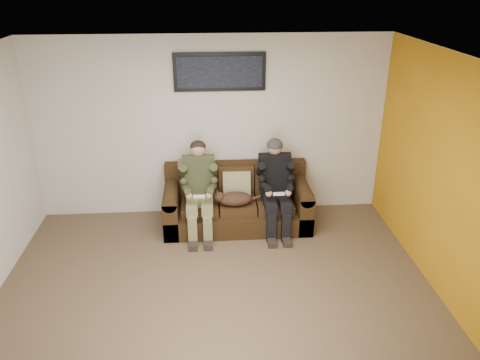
{
  "coord_description": "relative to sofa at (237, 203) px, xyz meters",
  "views": [
    {
      "loc": [
        -0.06,
        -4.13,
        3.35
      ],
      "look_at": [
        0.33,
        1.2,
        0.95
      ],
      "focal_mm": 35.0,
      "sensor_mm": 36.0,
      "label": 1
    }
  ],
  "objects": [
    {
      "name": "person_left",
      "position": [
        -0.52,
        -0.17,
        0.39
      ],
      "size": [
        0.51,
        0.87,
        1.26
      ],
      "color": "olive",
      "rests_on": "sofa"
    },
    {
      "name": "wall_right",
      "position": [
        2.17,
        -1.82,
        0.99
      ],
      "size": [
        0.0,
        4.5,
        4.5
      ],
      "primitive_type": "plane",
      "rotation": [
        1.57,
        0.0,
        -1.57
      ],
      "color": "beige",
      "rests_on": "ground"
    },
    {
      "name": "ceiling",
      "position": [
        -0.33,
        -1.82,
        2.29
      ],
      "size": [
        5.0,
        5.0,
        0.0
      ],
      "primitive_type": "plane",
      "rotation": [
        3.14,
        0.0,
        0.0
      ],
      "color": "silver",
      "rests_on": "ground"
    },
    {
      "name": "throw_blanket",
      "position": [
        -0.62,
        0.26,
        0.52
      ],
      "size": [
        0.42,
        0.2,
        0.07
      ],
      "primitive_type": "cube",
      "color": "gray",
      "rests_on": "sofa"
    },
    {
      "name": "framed_poster",
      "position": [
        -0.2,
        0.39,
        1.79
      ],
      "size": [
        1.25,
        0.05,
        0.52
      ],
      "color": "black",
      "rests_on": "wall_back"
    },
    {
      "name": "wall_back",
      "position": [
        -0.33,
        0.43,
        0.99
      ],
      "size": [
        5.0,
        0.0,
        5.0
      ],
      "primitive_type": "plane",
      "rotation": [
        1.57,
        0.0,
        0.0
      ],
      "color": "beige",
      "rests_on": "ground"
    },
    {
      "name": "person_right",
      "position": [
        0.52,
        -0.17,
        0.39
      ],
      "size": [
        0.51,
        0.86,
        1.27
      ],
      "color": "black",
      "rests_on": "sofa"
    },
    {
      "name": "accent_wall_right",
      "position": [
        2.16,
        -1.82,
        0.99
      ],
      "size": [
        0.0,
        4.5,
        4.5
      ],
      "primitive_type": "plane",
      "rotation": [
        1.57,
        0.0,
        -1.57
      ],
      "color": "#BD8012",
      "rests_on": "ground"
    },
    {
      "name": "floor",
      "position": [
        -0.33,
        -1.82,
        -0.31
      ],
      "size": [
        5.0,
        5.0,
        0.0
      ],
      "primitive_type": "plane",
      "color": "brown",
      "rests_on": "ground"
    },
    {
      "name": "cat",
      "position": [
        -0.06,
        -0.25,
        0.19
      ],
      "size": [
        0.66,
        0.26,
        0.24
      ],
      "color": "#4D301E",
      "rests_on": "sofa"
    },
    {
      "name": "throw_pillow",
      "position": [
        0.0,
        0.04,
        0.28
      ],
      "size": [
        0.39,
        0.19,
        0.39
      ],
      "primitive_type": "cube",
      "rotation": [
        -0.21,
        0.0,
        0.0
      ],
      "color": "#9C9166",
      "rests_on": "sofa"
    },
    {
      "name": "sofa",
      "position": [
        0.0,
        0.0,
        0.0
      ],
      "size": [
        2.04,
        0.88,
        0.83
      ],
      "color": "#301F0E",
      "rests_on": "ground"
    }
  ]
}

